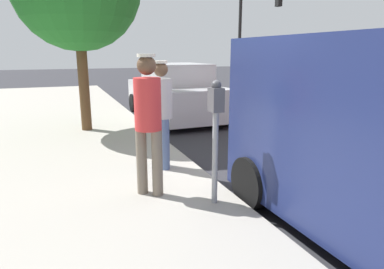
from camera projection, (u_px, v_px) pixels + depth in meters
ground_plane at (287, 189)px, 5.09m from camera, size 80.00×80.00×0.00m
sidewalk_slab at (28, 227)px, 3.83m from camera, size 5.00×32.00×0.15m
parking_meter_near at (216, 122)px, 4.04m from camera, size 0.14×0.18×1.52m
pedestrian_in_red at (148, 116)px, 4.30m from camera, size 0.34×0.34×1.81m
pedestrian_in_gray at (162, 108)px, 5.36m from camera, size 0.34×0.36×1.70m
parked_sedan_behind at (175, 94)px, 10.34m from camera, size 2.04×4.45×1.65m
traffic_light_corner at (255, 21)px, 17.26m from camera, size 2.48×0.42×5.20m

